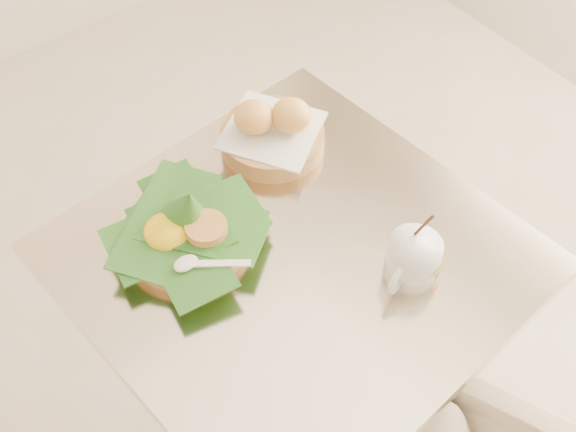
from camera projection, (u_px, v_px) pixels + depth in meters
cafe_table at (294, 320)px, 1.41m from camera, size 0.77×0.77×0.75m
rice_basket at (186, 228)px, 1.23m from camera, size 0.27×0.27×0.14m
bread_basket at (272, 132)px, 1.37m from camera, size 0.24×0.24×0.10m
coffee_mug at (412, 259)px, 1.18m from camera, size 0.12×0.09×0.16m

